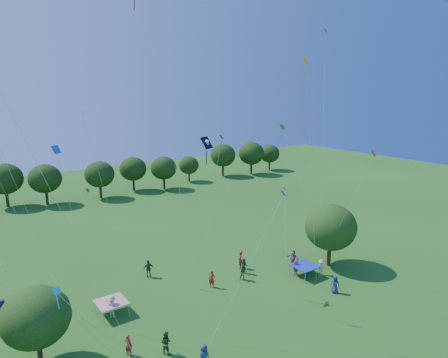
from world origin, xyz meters
TOP-DOWN VIEW (x-y plane):
  - near_tree_north at (-12.72, 16.53)m, footprint 4.29×4.29m
  - near_tree_east at (13.99, 15.40)m, footprint 5.06×5.06m
  - treeline at (-1.73, 55.43)m, footprint 88.01×8.77m
  - tent_red_stripe at (-6.88, 19.50)m, footprint 2.20×2.20m
  - tent_blue at (10.29, 15.21)m, footprint 2.20×2.20m
  - crowd_person_0 at (-13.93, 23.35)m, footprint 0.99×0.67m
  - crowd_person_1 at (-7.78, 14.04)m, footprint 0.61×0.68m
  - crowd_person_2 at (-5.69, 12.76)m, footprint 0.80×0.91m
  - crowd_person_3 at (11.73, 14.45)m, footprint 1.08×0.97m
  - crowd_person_4 at (-10.94, 24.32)m, footprint 1.13×1.02m
  - crowd_person_5 at (10.95, 17.40)m, footprint 0.82×1.68m
  - crowd_person_6 at (10.02, 11.44)m, footprint 0.80×0.87m
  - crowd_person_7 at (1.93, 18.51)m, footprint 0.66×0.70m
  - crowd_person_8 at (5.97, 18.94)m, footprint 0.85×0.77m
  - crowd_person_9 at (-7.02, 19.09)m, footprint 1.29×0.91m
  - crowd_person_10 at (-1.73, 23.67)m, footprint 1.08×0.71m
  - crowd_person_11 at (9.79, 15.83)m, footprint 1.50×0.79m
  - crowd_person_12 at (-4.40, 10.10)m, footprint 0.89×0.60m
  - crowd_person_13 at (6.39, 20.09)m, footprint 0.76×0.79m
  - crowd_person_14 at (5.05, 17.94)m, footprint 0.83×0.66m
  - pirate_kite at (1.98, 18.90)m, footprint 3.39×7.19m
  - red_high_kite at (-3.89, 17.18)m, footprint 1.70×6.70m
  - small_kite_0 at (-12.93, 13.84)m, footprint 6.31×4.95m
  - small_kite_3 at (-5.03, 27.61)m, footprint 2.10×4.01m
  - small_kite_4 at (1.13, 16.73)m, footprint 0.38×3.70m
  - small_kite_5 at (13.82, 16.94)m, footprint 0.44×0.93m
  - small_kite_8 at (13.26, 11.68)m, footprint 1.37×4.00m
  - small_kite_9 at (10.99, 18.80)m, footprint 2.29×2.78m
  - small_kite_10 at (7.18, 12.82)m, footprint 1.93×1.04m
  - small_kite_11 at (13.03, 20.63)m, footprint 1.32×5.59m
  - small_kite_12 at (-9.60, 19.53)m, footprint 1.99×1.01m
  - small_kite_13 at (0.46, 9.70)m, footprint 6.31×0.59m
  - small_kite_14 at (-5.01, 26.93)m, footprint 2.08×3.21m
  - small_kite_15 at (-11.76, 10.05)m, footprint 4.32×0.72m

SIDE VIEW (x-z plane):
  - crowd_person_14 at x=5.05m, z-range 0.00..1.49m
  - crowd_person_11 at x=9.79m, z-range 0.00..1.53m
  - crowd_person_1 at x=-7.78m, z-range 0.00..1.53m
  - crowd_person_8 at x=5.97m, z-range 0.00..1.53m
  - crowd_person_3 at x=11.73m, z-range 0.00..1.55m
  - crowd_person_6 at x=10.02m, z-range 0.00..1.57m
  - crowd_person_7 at x=1.93m, z-range 0.00..1.58m
  - crowd_person_2 at x=-5.69m, z-range 0.00..1.62m
  - crowd_person_12 at x=-4.40m, z-range 0.00..1.64m
  - crowd_person_10 at x=-1.73m, z-range 0.00..1.69m
  - crowd_person_5 at x=10.95m, z-range 0.00..1.72m
  - crowd_person_13 at x=6.39m, z-range 0.00..1.79m
  - crowd_person_9 at x=-7.02m, z-range 0.00..1.80m
  - crowd_person_4 at x=-10.94m, z-range 0.00..1.81m
  - crowd_person_0 at x=-13.93m, z-range 0.00..1.84m
  - tent_red_stripe at x=-6.88m, z-range 0.49..1.59m
  - tent_blue at x=10.29m, z-range 0.49..1.59m
  - near_tree_north at x=-12.72m, z-range 0.71..6.00m
  - near_tree_east at x=13.99m, z-range 0.88..7.22m
  - treeline at x=-1.73m, z-range 0.70..7.48m
  - small_kite_9 at x=10.99m, z-range 2.94..9.30m
  - small_kite_15 at x=-11.76m, z-range 2.98..9.88m
  - small_kite_3 at x=-5.03m, z-range 3.13..10.01m
  - small_kite_13 at x=0.46m, z-range 3.98..13.53m
  - small_kite_8 at x=13.26m, z-range 4.60..15.55m
  - small_kite_4 at x=1.13m, z-range 4.12..16.78m
  - small_kite_12 at x=-9.60m, z-range 5.11..17.40m
  - small_kite_14 at x=-5.01m, z-range 4.24..18.34m
  - small_kite_11 at x=13.03m, z-range 5.26..17.73m
  - pirate_kite at x=1.98m, z-range 6.61..18.71m
  - small_kite_10 at x=7.18m, z-range 6.07..24.34m
  - small_kite_5 at x=13.82m, z-range 4.52..25.92m
  - small_kite_0 at x=-12.93m, z-range 6.04..25.18m
  - red_high_kite at x=-3.89m, z-range 8.04..33.00m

